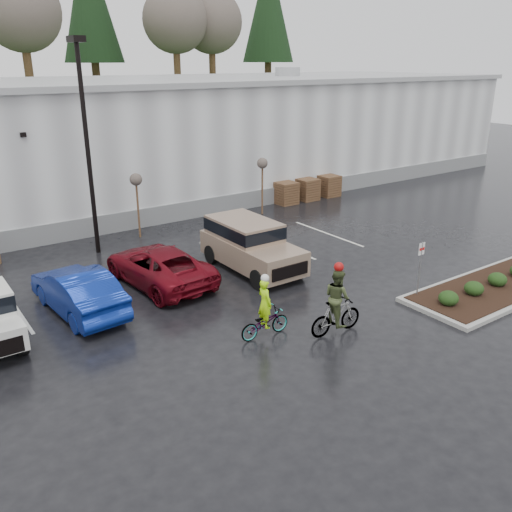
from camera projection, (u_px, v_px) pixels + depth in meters
ground at (345, 328)px, 17.80m from camera, size 120.00×120.00×0.00m
warehouse at (99, 140)px, 33.44m from camera, size 60.50×15.50×7.20m
wooded_ridge at (14, 119)px, 51.33m from camera, size 80.00×25.00×6.00m
lamppost at (85, 126)px, 22.91m from camera, size 0.50×1.00×9.22m
sapling_mid at (136, 183)px, 26.04m from camera, size 0.60×0.60×3.20m
sapling_east at (262, 166)px, 30.10m from camera, size 0.60×0.60×3.20m
pallet_stack_a at (286, 193)px, 32.93m from camera, size 1.20×1.20×1.35m
pallet_stack_b at (307, 189)px, 33.85m from camera, size 1.20×1.20×1.35m
pallet_stack_c at (329, 186)px, 34.82m from camera, size 1.20×1.20×1.35m
curb_island at (496, 288)px, 20.80m from camera, size 8.00×3.00×0.15m
mulch_bed at (496, 285)px, 20.77m from camera, size 7.60×2.60×0.04m
shrub_a at (448, 298)px, 19.06m from camera, size 0.70×0.70×0.52m
shrub_b at (474, 288)px, 19.87m from camera, size 0.70×0.70×0.52m
shrub_c at (497, 279)px, 20.69m from camera, size 0.70×0.70×0.52m
fire_lane_sign at (420, 263)px, 19.53m from camera, size 0.30×0.05×2.20m
car_blue at (78, 291)px, 18.71m from camera, size 2.10×4.97×1.60m
car_red at (159, 266)px, 21.13m from camera, size 2.94×5.59×1.50m
suv_tan at (252, 247)px, 22.41m from camera, size 2.20×5.10×2.06m
cyclist_hivis at (265, 317)px, 17.09m from camera, size 1.77×0.66×2.13m
cyclist_olive at (337, 308)px, 17.20m from camera, size 1.92×0.93×2.45m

